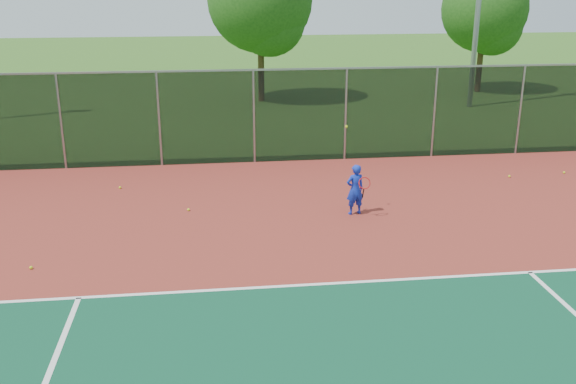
# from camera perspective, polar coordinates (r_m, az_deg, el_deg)

# --- Properties ---
(ground) EXTENTS (120.00, 120.00, 0.00)m
(ground) POSITION_cam_1_polar(r_m,az_deg,el_deg) (11.00, 18.34, -14.25)
(ground) COLOR #2E5E1A
(ground) RESTS_ON ground
(court_apron) EXTENTS (30.00, 20.00, 0.02)m
(court_apron) POSITION_cam_1_polar(r_m,az_deg,el_deg) (12.56, 14.53, -9.46)
(court_apron) COLOR maroon
(court_apron) RESTS_ON ground
(fence_back) EXTENTS (30.00, 0.06, 3.03)m
(fence_back) POSITION_cam_1_polar(r_m,az_deg,el_deg) (21.15, 5.15, 6.99)
(fence_back) COLOR black
(fence_back) RESTS_ON court_apron
(tennis_player) EXTENTS (0.59, 0.62, 2.30)m
(tennis_player) POSITION_cam_1_polar(r_m,az_deg,el_deg) (16.32, 5.99, 0.24)
(tennis_player) COLOR #132DB7
(tennis_player) RESTS_ON court_apron
(practice_ball_0) EXTENTS (0.07, 0.07, 0.07)m
(practice_ball_0) POSITION_cam_1_polar(r_m,az_deg,el_deg) (19.00, -14.71, 0.39)
(practice_ball_0) COLOR #CAE71A
(practice_ball_0) RESTS_ON court_apron
(practice_ball_1) EXTENTS (0.07, 0.07, 0.07)m
(practice_ball_1) POSITION_cam_1_polar(r_m,az_deg,el_deg) (14.43, -21.88, -6.26)
(practice_ball_1) COLOR #CAE71A
(practice_ball_1) RESTS_ON court_apron
(practice_ball_2) EXTENTS (0.07, 0.07, 0.07)m
(practice_ball_2) POSITION_cam_1_polar(r_m,az_deg,el_deg) (16.83, -8.84, -1.56)
(practice_ball_2) COLOR #CAE71A
(practice_ball_2) RESTS_ON court_apron
(practice_ball_3) EXTENTS (0.07, 0.07, 0.07)m
(practice_ball_3) POSITION_cam_1_polar(r_m,az_deg,el_deg) (20.55, 19.08, 1.33)
(practice_ball_3) COLOR #CAE71A
(practice_ball_3) RESTS_ON court_apron
(practice_ball_4) EXTENTS (0.07, 0.07, 0.07)m
(practice_ball_4) POSITION_cam_1_polar(r_m,az_deg,el_deg) (21.55, 23.33, 1.60)
(practice_ball_4) COLOR #CAE71A
(practice_ball_4) RESTS_ON court_apron
(tree_back_left) EXTENTS (4.95, 4.95, 7.27)m
(tree_back_left) POSITION_cam_1_polar(r_m,az_deg,el_deg) (31.23, -2.29, 16.32)
(tree_back_left) COLOR #372714
(tree_back_left) RESTS_ON ground
(tree_back_mid) EXTENTS (4.37, 4.37, 6.42)m
(tree_back_mid) POSITION_cam_1_polar(r_m,az_deg,el_deg) (35.45, 17.26, 14.94)
(tree_back_mid) COLOR #372714
(tree_back_mid) RESTS_ON ground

